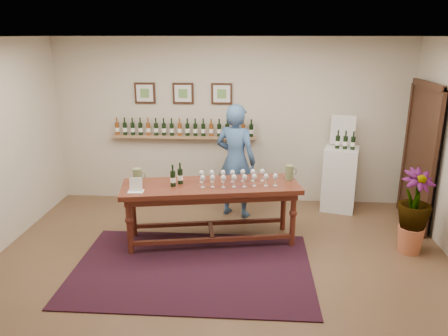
# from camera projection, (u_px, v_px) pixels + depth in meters

# --- Properties ---
(ground) EXTENTS (6.00, 6.00, 0.00)m
(ground) POSITION_uv_depth(u_px,v_px,m) (220.00, 271.00, 5.44)
(ground) COLOR brown
(ground) RESTS_ON ground
(room_shell) EXTENTS (6.00, 6.00, 6.00)m
(room_shell) POSITION_uv_depth(u_px,v_px,m) (365.00, 150.00, 6.75)
(room_shell) COLOR beige
(room_shell) RESTS_ON ground
(rug) EXTENTS (2.97, 1.98, 0.02)m
(rug) POSITION_uv_depth(u_px,v_px,m) (193.00, 268.00, 5.49)
(rug) COLOR #3F0F0B
(rug) RESTS_ON ground
(tasting_table) EXTENTS (2.52, 1.18, 0.86)m
(tasting_table) POSITION_uv_depth(u_px,v_px,m) (211.00, 193.00, 6.02)
(tasting_table) COLOR #401B10
(tasting_table) RESTS_ON ground
(table_glasses) EXTENTS (1.34, 0.49, 0.18)m
(table_glasses) POSITION_uv_depth(u_px,v_px,m) (233.00, 178.00, 5.96)
(table_glasses) COLOR silver
(table_glasses) RESTS_ON tasting_table
(table_bottles) EXTENTS (0.29, 0.22, 0.28)m
(table_bottles) POSITION_uv_depth(u_px,v_px,m) (177.00, 175.00, 5.91)
(table_bottles) COLOR black
(table_bottles) RESTS_ON tasting_table
(pitcher_left) EXTENTS (0.15, 0.15, 0.23)m
(pitcher_left) POSITION_uv_depth(u_px,v_px,m) (137.00, 177.00, 5.94)
(pitcher_left) COLOR #667046
(pitcher_left) RESTS_ON tasting_table
(pitcher_right) EXTENTS (0.17, 0.17, 0.21)m
(pitcher_right) POSITION_uv_depth(u_px,v_px,m) (289.00, 173.00, 6.14)
(pitcher_right) COLOR #667046
(pitcher_right) RESTS_ON tasting_table
(menu_card) EXTENTS (0.21, 0.16, 0.18)m
(menu_card) POSITION_uv_depth(u_px,v_px,m) (136.00, 184.00, 5.69)
(menu_card) COLOR silver
(menu_card) RESTS_ON tasting_table
(display_pedestal) EXTENTS (0.65, 0.65, 1.06)m
(display_pedestal) POSITION_uv_depth(u_px,v_px,m) (340.00, 179.00, 7.25)
(display_pedestal) COLOR silver
(display_pedestal) RESTS_ON ground
(pedestal_bottles) EXTENTS (0.34, 0.17, 0.33)m
(pedestal_bottles) POSITION_uv_depth(u_px,v_px,m) (346.00, 139.00, 6.99)
(pedestal_bottles) COLOR black
(pedestal_bottles) RESTS_ON display_pedestal
(info_sign) EXTENTS (0.39, 0.12, 0.54)m
(info_sign) POSITION_uv_depth(u_px,v_px,m) (343.00, 130.00, 7.14)
(info_sign) COLOR silver
(info_sign) RESTS_ON display_pedestal
(potted_plant) EXTENTS (0.66, 0.66, 1.00)m
(potted_plant) POSITION_uv_depth(u_px,v_px,m) (414.00, 212.00, 5.75)
(potted_plant) COLOR #B75F3D
(potted_plant) RESTS_ON ground
(person) EXTENTS (0.78, 0.65, 1.82)m
(person) POSITION_uv_depth(u_px,v_px,m) (236.00, 161.00, 6.88)
(person) COLOR #365581
(person) RESTS_ON ground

